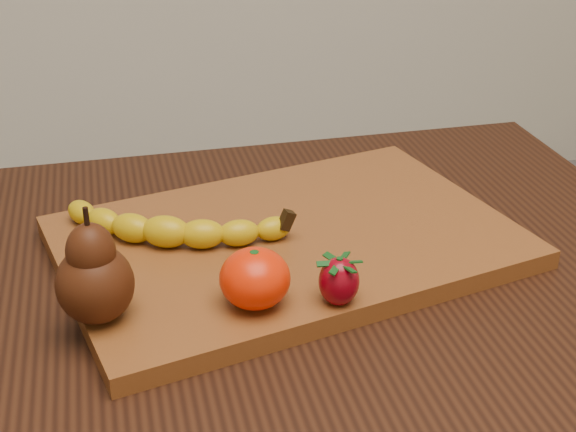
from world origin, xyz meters
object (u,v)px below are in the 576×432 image
object	(u,v)px
cutting_board	(288,242)
pear	(93,265)
table	(211,377)
mandarin	(255,278)

from	to	relation	value
cutting_board	pear	world-z (taller)	pear
table	pear	world-z (taller)	pear
cutting_board	mandarin	world-z (taller)	mandarin
pear	mandarin	size ratio (longest dim) A/B	1.66
cutting_board	pear	size ratio (longest dim) A/B	4.37
pear	mandarin	distance (m)	0.14
table	mandarin	size ratio (longest dim) A/B	16.10
table	pear	xyz separation A→B (m)	(-0.10, -0.04, 0.17)
table	mandarin	xyz separation A→B (m)	(0.04, -0.06, 0.14)
pear	cutting_board	bearing A→B (deg)	29.14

